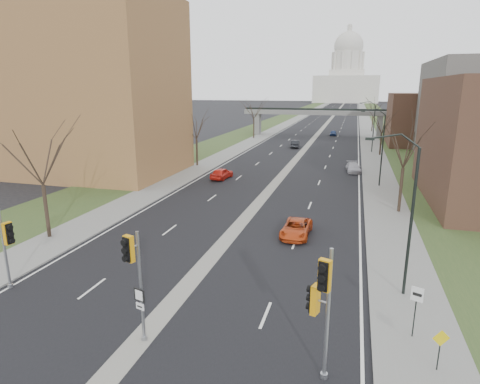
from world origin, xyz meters
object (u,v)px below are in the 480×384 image
at_px(signal_pole_left, 0,228).
at_px(warning_sign, 440,344).
at_px(car_right_mid, 353,168).
at_px(car_left_near, 222,173).
at_px(speed_limit_sign, 416,303).
at_px(car_left_far, 295,144).
at_px(signal_pole_right, 322,296).
at_px(car_right_near, 296,228).
at_px(car_right_far, 333,133).
at_px(signal_pole_median, 134,269).

height_order(signal_pole_left, warning_sign, signal_pole_left).
relative_size(signal_pole_left, warning_sign, 3.15).
xyz_separation_m(warning_sign, car_right_mid, (-3.59, 39.78, -0.66)).
bearing_deg(warning_sign, car_left_near, 103.92).
height_order(speed_limit_sign, car_left_far, speed_limit_sign).
height_order(speed_limit_sign, car_right_mid, speed_limit_sign).
height_order(signal_pole_right, car_left_far, signal_pole_right).
relative_size(car_left_near, car_right_near, 0.93).
relative_size(car_left_far, car_right_near, 0.97).
relative_size(signal_pole_right, car_right_far, 1.51).
distance_m(signal_pole_median, car_left_far, 62.26).
xyz_separation_m(signal_pole_left, warning_sign, (21.82, -0.79, -2.41)).
relative_size(signal_pole_median, car_right_far, 1.44).
height_order(car_left_far, car_right_far, car_left_far).
height_order(car_left_near, car_right_far, car_left_near).
height_order(warning_sign, car_right_near, warning_sign).
distance_m(signal_pole_median, car_right_near, 16.25).
xyz_separation_m(speed_limit_sign, car_right_far, (-7.92, 80.86, -1.18)).
distance_m(signal_pole_left, car_right_far, 83.32).
bearing_deg(signal_pole_right, speed_limit_sign, 63.32).
height_order(signal_pole_median, speed_limit_sign, signal_pole_median).
relative_size(signal_pole_right, car_left_near, 1.32).
distance_m(warning_sign, car_left_far, 62.29).
height_order(signal_pole_left, car_right_mid, signal_pole_left).
bearing_deg(signal_pole_right, car_left_far, 118.03).
xyz_separation_m(car_left_near, car_right_mid, (15.73, 8.72, -0.08)).
height_order(signal_pole_median, car_right_mid, signal_pole_median).
xyz_separation_m(car_left_near, car_left_far, (4.89, 29.54, 0.00)).
xyz_separation_m(signal_pole_median, signal_pole_right, (7.78, -0.11, -0.05)).
relative_size(car_left_near, car_left_far, 0.96).
bearing_deg(car_left_near, signal_pole_median, 108.71).
bearing_deg(car_left_far, car_right_mid, 112.06).
relative_size(signal_pole_left, car_left_far, 1.32).
bearing_deg(signal_pole_left, car_right_mid, 76.63).
xyz_separation_m(signal_pole_left, car_left_near, (2.50, 30.27, -3.00)).
relative_size(signal_pole_right, warning_sign, 3.03).
height_order(warning_sign, car_left_near, warning_sign).
distance_m(car_left_near, car_right_near, 20.99).
relative_size(speed_limit_sign, car_left_near, 0.59).
relative_size(speed_limit_sign, car_right_mid, 0.57).
bearing_deg(car_right_far, signal_pole_median, -92.59).
bearing_deg(signal_pole_right, car_left_near, 133.30).
bearing_deg(signal_pole_right, signal_pole_median, -161.83).
relative_size(signal_pole_median, car_left_near, 1.26).
relative_size(warning_sign, car_right_far, 0.50).
bearing_deg(signal_pole_right, car_right_far, 111.73).
distance_m(signal_pole_left, car_left_far, 60.34).
height_order(car_right_near, car_right_far, car_right_far).
height_order(signal_pole_right, car_left_near, signal_pole_right).
distance_m(car_left_far, car_right_mid, 23.47).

